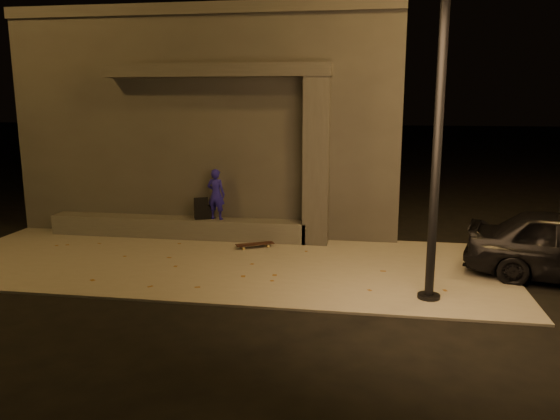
% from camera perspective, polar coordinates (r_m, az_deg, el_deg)
% --- Properties ---
extents(ground, '(120.00, 120.00, 0.00)m').
position_cam_1_polar(ground, '(9.04, -9.64, -9.22)').
color(ground, black).
rests_on(ground, ground).
extents(sidewalk, '(11.00, 4.40, 0.04)m').
position_cam_1_polar(sidewalk, '(10.84, -6.23, -5.47)').
color(sidewalk, slate).
rests_on(sidewalk, ground).
extents(building, '(9.00, 5.10, 5.22)m').
position_cam_1_polar(building, '(14.98, -5.56, 9.31)').
color(building, '#3B3936').
rests_on(building, ground).
extents(ledge, '(6.00, 0.55, 0.45)m').
position_cam_1_polar(ledge, '(12.84, -10.64, -1.78)').
color(ledge, '#504E49').
rests_on(ledge, sidewalk).
extents(column, '(0.55, 0.55, 3.60)m').
position_cam_1_polar(column, '(11.86, 3.83, 5.04)').
color(column, '#3B3936').
rests_on(column, sidewalk).
extents(canopy, '(5.00, 0.70, 0.28)m').
position_cam_1_polar(canopy, '(12.25, -6.64, 14.28)').
color(canopy, '#3B3936').
rests_on(canopy, column).
extents(skateboarder, '(0.47, 0.35, 1.15)m').
position_cam_1_polar(skateboarder, '(12.39, -6.70, 1.65)').
color(skateboarder, '#1C168F').
rests_on(skateboarder, ledge).
extents(backpack, '(0.42, 0.36, 0.51)m').
position_cam_1_polar(backpack, '(12.56, -8.09, -0.12)').
color(backpack, black).
rests_on(backpack, ledge).
extents(skateboard, '(0.82, 0.58, 0.09)m').
position_cam_1_polar(skateboard, '(11.74, -2.63, -3.61)').
color(skateboard, black).
rests_on(skateboard, sidewalk).
extents(street_lamp_0, '(0.36, 0.36, 7.61)m').
position_cam_1_polar(street_lamp_0, '(8.71, 16.82, 18.47)').
color(street_lamp_0, black).
rests_on(street_lamp_0, ground).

